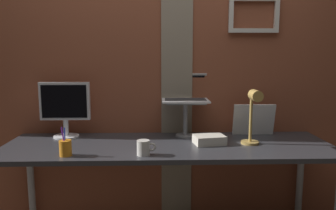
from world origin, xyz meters
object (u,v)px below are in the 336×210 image
at_px(whiteboard_panel, 254,120).
at_px(coffee_mug, 144,148).
at_px(laptop, 185,93).
at_px(desk_lamp, 254,111).
at_px(monitor, 65,105).
at_px(pen_cup, 66,148).

relative_size(whiteboard_panel, coffee_mug, 2.66).
xyz_separation_m(laptop, whiteboard_panel, (0.51, -0.04, -0.19)).
relative_size(whiteboard_panel, desk_lamp, 0.82).
distance_m(monitor, laptop, 0.87).
bearing_deg(pen_cup, desk_lamp, 9.05).
relative_size(laptop, coffee_mug, 2.93).
height_order(monitor, laptop, laptop).
bearing_deg(whiteboard_panel, coffee_mug, -148.84).
distance_m(laptop, desk_lamp, 0.54).
bearing_deg(pen_cup, monitor, 104.59).
bearing_deg(desk_lamp, pen_cup, -170.95).
bearing_deg(coffee_mug, monitor, 141.81).
xyz_separation_m(monitor, laptop, (0.86, 0.07, 0.07)).
relative_size(monitor, laptop, 1.19).
xyz_separation_m(whiteboard_panel, coffee_mug, (-0.79, -0.48, -0.07)).
height_order(desk_lamp, pen_cup, desk_lamp).
height_order(monitor, whiteboard_panel, monitor).
bearing_deg(coffee_mug, whiteboard_panel, 31.16).
bearing_deg(monitor, desk_lamp, -11.93).
bearing_deg(desk_lamp, laptop, 141.01).
xyz_separation_m(pen_cup, coffee_mug, (0.46, 0.00, -0.00)).
bearing_deg(monitor, pen_cup, -75.41).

